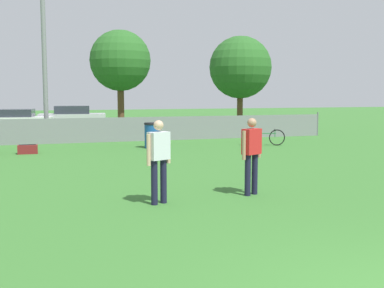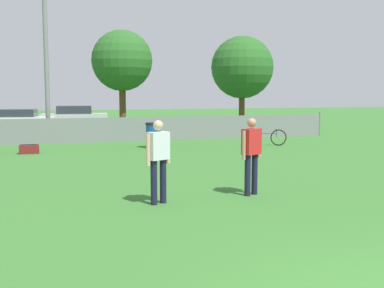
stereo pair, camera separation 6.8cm
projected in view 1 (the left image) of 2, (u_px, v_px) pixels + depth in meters
fence_backline at (122, 129)px, 21.71m from camera, size 20.35×0.07×1.21m
light_pole at (44, 39)px, 20.84m from camera, size 0.90×0.36×7.56m
tree_near_pole at (120, 61)px, 23.25m from camera, size 2.94×2.94×5.23m
tree_far_right at (240, 68)px, 26.16m from camera, size 3.39×3.39×5.28m
player_thrower_red at (252, 151)px, 10.28m from camera, size 0.54×0.38×1.66m
player_receiver_white at (159, 156)px, 9.44m from camera, size 0.54×0.38×1.66m
bicycle_sideline at (264, 137)px, 20.11m from camera, size 1.71×0.63×0.72m
trash_bin at (152, 135)px, 19.16m from camera, size 0.62×0.62×1.02m
gear_bag_sideline at (28, 149)px, 17.41m from camera, size 0.70×0.38×0.34m
parked_car_white at (13, 120)px, 28.27m from camera, size 4.69×2.36×1.25m
parked_car_silver at (72, 117)px, 30.71m from camera, size 4.29×2.21×1.38m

